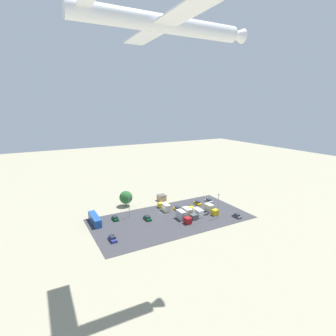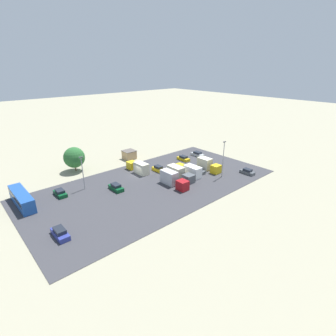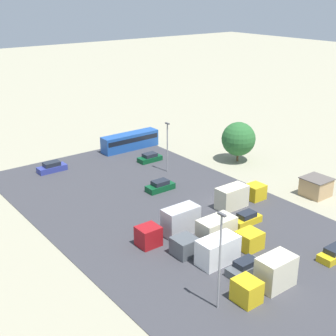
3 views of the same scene
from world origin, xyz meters
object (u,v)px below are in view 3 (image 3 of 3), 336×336
(bus, at_px, (130,141))
(parked_car_6, at_px, (246,219))
(parked_truck_0, at_px, (227,247))
(parked_car_3, at_px, (335,254))
(parked_truck_4, at_px, (239,196))
(parked_car_0, at_px, (150,158))
(parked_truck_2, at_px, (172,225))
(parked_truck_1, at_px, (208,235))
(parked_car_7, at_px, (245,267))
(parked_car_2, at_px, (160,186))
(parked_car_1, at_px, (52,167))
(shed_building, at_px, (316,187))
(parked_truck_3, at_px, (268,277))

(bus, relative_size, parked_car_6, 2.73)
(parked_car_6, distance_m, parked_truck_0, 8.94)
(parked_car_3, xyz_separation_m, parked_truck_4, (16.34, -1.41, 0.81))
(parked_car_0, relative_size, parked_truck_4, 0.52)
(parked_truck_0, relative_size, parked_truck_2, 1.03)
(parked_car_3, relative_size, parked_car_6, 1.04)
(parked_car_3, relative_size, parked_truck_1, 0.51)
(parked_car_7, height_order, parked_truck_4, parked_truck_4)
(parked_car_2, xyz_separation_m, parked_truck_1, (-16.24, 5.15, 0.74))
(parked_car_0, relative_size, parked_car_3, 0.98)
(parked_truck_1, distance_m, parked_truck_2, 4.67)
(parked_car_1, bearing_deg, bus, -83.65)
(shed_building, height_order, parked_truck_3, parked_truck_3)
(parked_truck_4, bearing_deg, parked_car_7, -42.93)
(parked_car_2, xyz_separation_m, parked_truck_0, (-19.69, 5.36, 0.72))
(parked_truck_1, height_order, parked_truck_2, parked_truck_2)
(parked_car_1, xyz_separation_m, parked_truck_3, (-43.50, -3.24, 0.85))
(parked_car_0, xyz_separation_m, parked_truck_0, (-30.90, 11.41, 0.76))
(parked_car_3, bearing_deg, parked_truck_3, 86.57)
(bus, height_order, parked_car_1, bus)
(parked_car_0, bearing_deg, bus, -7.14)
(parked_car_3, distance_m, parked_truck_3, 10.56)
(bus, height_order, parked_truck_2, parked_truck_2)
(parked_truck_0, bearing_deg, shed_building, 101.45)
(parked_car_6, bearing_deg, parked_truck_3, -38.10)
(parked_car_0, relative_size, parked_car_7, 0.96)
(parked_car_0, xyz_separation_m, parked_car_7, (-34.13, 11.83, 0.03))
(parked_car_6, bearing_deg, bus, 172.30)
(parked_car_0, relative_size, parked_car_1, 0.89)
(shed_building, height_order, parked_car_6, shed_building)
(parked_car_2, bearing_deg, parked_truck_3, -13.46)
(shed_building, xyz_separation_m, parked_car_0, (26.38, 10.89, -0.69))
(shed_building, xyz_separation_m, bus, (34.10, 9.93, 0.33))
(parked_car_7, distance_m, parked_truck_4, 16.71)
(shed_building, bearing_deg, parked_car_2, 48.16)
(shed_building, relative_size, parked_truck_3, 0.53)
(shed_building, height_order, parked_car_1, shed_building)
(parked_car_7, xyz_separation_m, parked_truck_4, (12.22, -11.37, 0.77))
(parked_car_3, bearing_deg, shed_building, -47.09)
(parked_car_3, bearing_deg, parked_truck_1, 40.81)
(parked_car_0, relative_size, parked_car_6, 1.02)
(parked_truck_0, bearing_deg, parked_car_2, 164.78)
(parked_car_6, bearing_deg, parked_car_7, -46.96)
(shed_building, distance_m, parked_car_2, 22.76)
(parked_car_3, distance_m, parked_truck_4, 16.42)
(parked_car_1, distance_m, parked_truck_2, 29.22)
(parked_truck_0, bearing_deg, parked_car_7, -7.30)
(parked_truck_0, distance_m, parked_truck_2, 7.88)
(parked_car_2, bearing_deg, parked_car_7, -14.14)
(parked_car_1, relative_size, parked_truck_1, 0.56)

